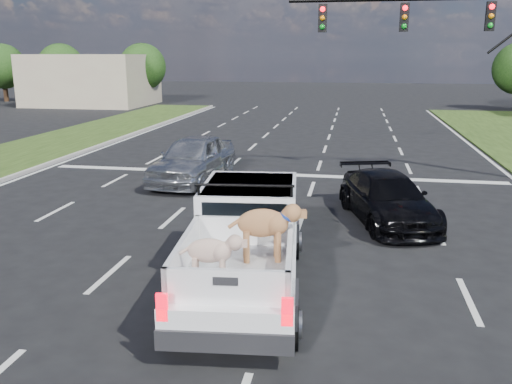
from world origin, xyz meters
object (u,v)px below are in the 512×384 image
traffic_signal (481,43)px  silver_sedan (193,159)px  pickup_truck (245,240)px  black_coupe (387,198)px

traffic_signal → silver_sedan: 10.62m
pickup_truck → silver_sedan: 9.19m
pickup_truck → silver_sedan: pickup_truck is taller
traffic_signal → black_coupe: size_ratio=2.07×
pickup_truck → traffic_signal: bearing=54.6°
pickup_truck → black_coupe: pickup_truck is taller
pickup_truck → silver_sedan: (-3.57, 8.47, -0.13)m
silver_sedan → pickup_truck: bearing=-62.2°
pickup_truck → silver_sedan: bearing=107.1°
black_coupe → silver_sedan: bearing=134.4°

